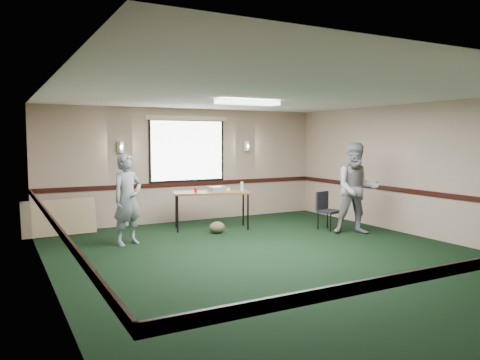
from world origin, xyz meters
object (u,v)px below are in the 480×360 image
conference_chair (326,207)px  person_left (128,199)px  projector (217,189)px  person_right (357,189)px  folding_table (212,194)px

conference_chair → person_left: size_ratio=0.48×
person_left → projector: bearing=-6.9°
projector → person_right: (2.34, -1.85, 0.07)m
conference_chair → person_left: bearing=158.3°
conference_chair → person_right: bearing=-85.6°
conference_chair → person_right: person_right is taller
projector → person_left: (-2.13, -0.60, -0.03)m
folding_table → person_left: (-2.02, -0.65, 0.09)m
conference_chair → person_right: 0.87m
projector → person_right: bearing=-40.9°
folding_table → person_right: 3.10m
person_right → projector: bearing=171.1°
projector → person_right: size_ratio=0.17×
person_left → person_right: 4.64m
folding_table → conference_chair: bearing=-11.2°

